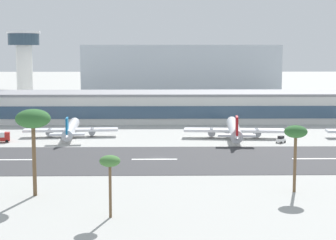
{
  "coord_description": "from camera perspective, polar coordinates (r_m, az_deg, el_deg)",
  "views": [
    {
      "loc": [
        -0.04,
        -145.8,
        27.81
      ],
      "look_at": [
        3.48,
        45.45,
        4.82
      ],
      "focal_mm": 59.47,
      "sensor_mm": 36.0,
      "label": 1
    }
  ],
  "objects": [
    {
      "name": "ground_plane",
      "position": [
        148.43,
        -1.02,
        -3.95
      ],
      "size": [
        1400.0,
        1400.0,
        0.0
      ],
      "primitive_type": "plane",
      "color": "#A8A8A3"
    },
    {
      "name": "runway_strip",
      "position": [
        146.73,
        -1.02,
        -4.06
      ],
      "size": [
        800.0,
        39.1,
        0.08
      ],
      "primitive_type": "cube",
      "color": "#38383A",
      "rests_on": "ground_plane"
    },
    {
      "name": "runway_centreline_dash_3",
      "position": [
        151.69,
        -15.77,
        -3.94
      ],
      "size": [
        12.0,
        1.2,
        0.01
      ],
      "primitive_type": "cube",
      "color": "white",
      "rests_on": "runway_strip"
    },
    {
      "name": "runway_centreline_dash_4",
      "position": [
        146.73,
        -1.4,
        -4.04
      ],
      "size": [
        12.0,
        1.2,
        0.01
      ],
      "primitive_type": "cube",
      "color": "white",
      "rests_on": "runway_strip"
    },
    {
      "name": "runway_centreline_dash_5",
      "position": [
        152.49,
        14.8,
        -3.85
      ],
      "size": [
        12.0,
        1.2,
        0.01
      ],
      "primitive_type": "cube",
      "color": "white",
      "rests_on": "runway_strip"
    },
    {
      "name": "terminal_building",
      "position": [
        231.19,
        -1.42,
        1.43
      ],
      "size": [
        199.26,
        30.29,
        11.89
      ],
      "color": "silver",
      "rests_on": "ground_plane"
    },
    {
      "name": "control_tower",
      "position": [
        282.54,
        -14.52,
        6.0
      ],
      "size": [
        16.23,
        16.23,
        38.52
      ],
      "color": "silver",
      "rests_on": "ground_plane"
    },
    {
      "name": "distant_hotel_block",
      "position": [
        357.84,
        1.29,
        5.03
      ],
      "size": [
        123.42,
        34.39,
        32.85
      ],
      "primitive_type": "cube",
      "color": "#A8B2BC",
      "rests_on": "ground_plane"
    },
    {
      "name": "airliner_blue_tail_gate_1",
      "position": [
        188.1,
        -9.93,
        -0.95
      ],
      "size": [
        31.61,
        39.28,
        8.2
      ],
      "rotation": [
        0.0,
        0.0,
        1.65
      ],
      "color": "silver",
      "rests_on": "ground_plane"
    },
    {
      "name": "airliner_red_tail_gate_2",
      "position": [
        183.8,
        6.81,
        -0.99
      ],
      "size": [
        33.4,
        43.37,
        9.06
      ],
      "rotation": [
        0.0,
        0.0,
        1.48
      ],
      "color": "white",
      "rests_on": "ground_plane"
    },
    {
      "name": "service_baggage_tug_0",
      "position": [
        177.31,
        11.5,
        -1.97
      ],
      "size": [
        3.39,
        3.39,
        2.2
      ],
      "rotation": [
        0.0,
        0.0,
        3.93
      ],
      "color": "white",
      "rests_on": "ground_plane"
    },
    {
      "name": "service_box_truck_1",
      "position": [
        182.31,
        -16.84,
        -1.65
      ],
      "size": [
        6.37,
        3.67,
        3.25
      ],
      "rotation": [
        0.0,
        0.0,
        0.21
      ],
      "color": "#B2231E",
      "rests_on": "ground_plane"
    },
    {
      "name": "palm_tree_0",
      "position": [
        110.63,
        -13.67,
        -0.05
      ],
      "size": [
        6.76,
        6.76,
        17.11
      ],
      "color": "brown",
      "rests_on": "ground_plane"
    },
    {
      "name": "palm_tree_1",
      "position": [
        113.6,
        12.96,
        -1.41
      ],
      "size": [
        4.58,
        4.58,
        13.57
      ],
      "color": "brown",
      "rests_on": "ground_plane"
    },
    {
      "name": "palm_tree_2",
      "position": [
        94.42,
        -5.98,
        -4.46
      ],
      "size": [
        3.54,
        3.54,
        10.75
      ],
      "color": "brown",
      "rests_on": "ground_plane"
    }
  ]
}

